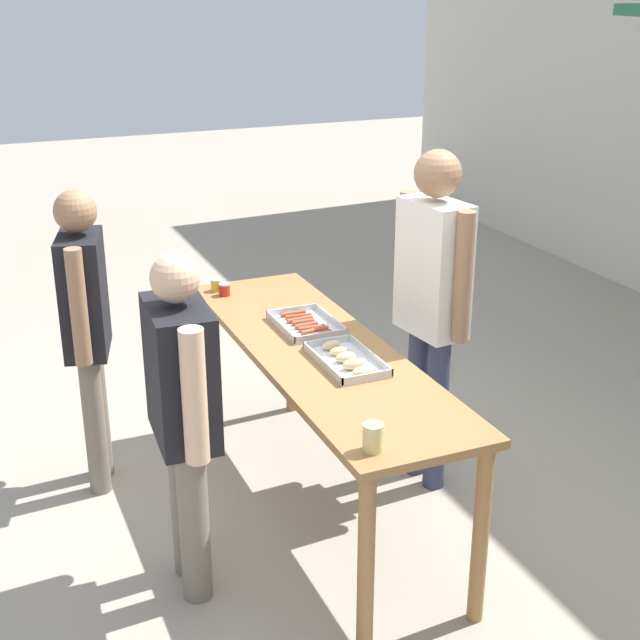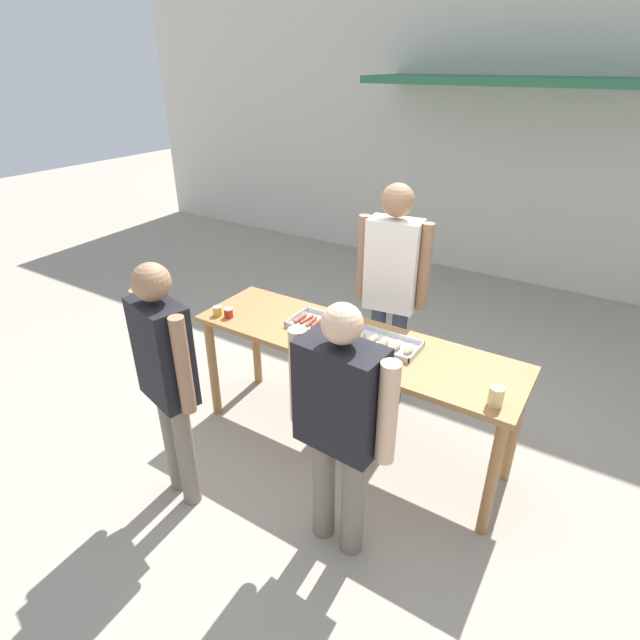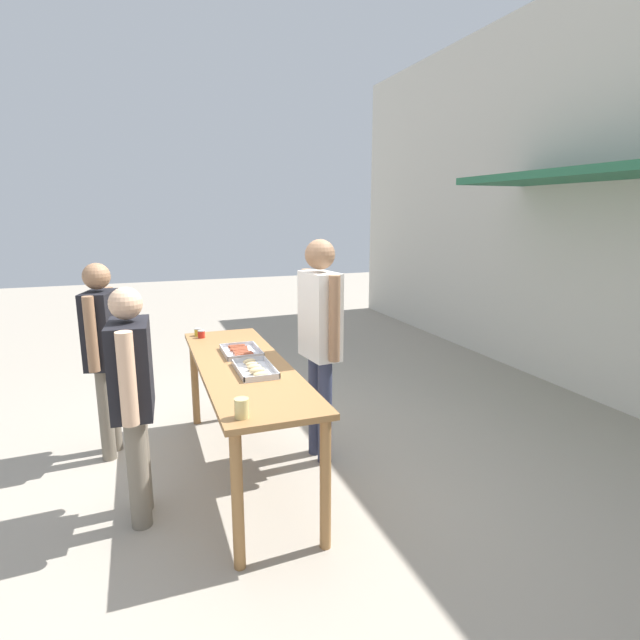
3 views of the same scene
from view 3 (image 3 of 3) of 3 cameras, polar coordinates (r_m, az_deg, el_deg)
The scene contains 10 objects.
ground_plane at distance 4.24m, azimuth -8.38°, elevation -16.67°, with size 24.00×24.00×0.00m, color #A39989.
serving_table at distance 3.93m, azimuth -8.74°, elevation -6.59°, with size 2.32×0.67×0.90m.
food_tray_sausages at distance 4.16m, azimuth -9.00°, elevation -3.62°, with size 0.42×0.29×0.04m.
food_tray_buns at distance 3.68m, azimuth -7.43°, elevation -5.60°, with size 0.47×0.26×0.06m.
condiment_jar_mustard at distance 4.83m, azimuth -13.77°, elevation -1.35°, with size 0.07×0.07×0.07m.
condiment_jar_ketchup at distance 4.75m, azimuth -13.41°, elevation -1.58°, with size 0.07×0.07×0.07m.
beer_cup at distance 2.89m, azimuth -8.94°, elevation -9.92°, with size 0.08×0.08×0.11m.
person_server_behind_table at distance 4.02m, azimuth 0.00°, elevation -1.10°, with size 0.56×0.26×1.84m.
person_customer_holding_hotdog at distance 4.47m, azimuth -23.58°, elevation -2.43°, with size 0.54×0.30×1.65m.
person_customer_with_cup at distance 3.47m, azimuth -20.64°, elevation -7.20°, with size 0.65×0.27×1.59m.
Camera 3 is at (3.66, -0.70, 2.04)m, focal length 28.00 mm.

